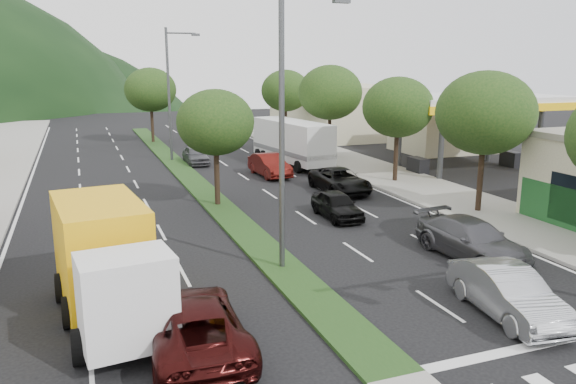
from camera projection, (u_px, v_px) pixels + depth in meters
name	position (u px, v px, depth m)	size (l,w,h in m)	color
ground	(397.00, 381.00, 13.34)	(160.00, 160.00, 0.00)	black
sidewalk_right	(364.00, 167.00, 40.42)	(5.00, 90.00, 0.15)	gray
median	(184.00, 172.00, 38.88)	(1.60, 56.00, 0.12)	#1B3714
gas_canopy	(470.00, 104.00, 38.89)	(12.20, 8.20, 5.25)	silver
bldg_right_far	(339.00, 110.00, 59.60)	(10.00, 16.00, 5.20)	beige
tree_r_b	(485.00, 113.00, 27.28)	(4.80, 4.80, 6.94)	black
tree_r_c	(398.00, 107.00, 34.65)	(4.40, 4.40, 6.48)	black
tree_r_d	(330.00, 93.00, 43.68)	(5.00, 5.00, 7.17)	black
tree_r_e	(286.00, 91.00, 52.87)	(4.60, 4.60, 6.71)	black
tree_med_near	(215.00, 123.00, 28.78)	(4.00, 4.00, 6.02)	black
tree_med_far	(150.00, 90.00, 52.38)	(4.80, 4.80, 6.94)	black
streetlight_near	(287.00, 117.00, 19.47)	(2.60, 0.25, 10.00)	#47494C
streetlight_mid	(171.00, 88.00, 42.29)	(2.60, 0.25, 10.00)	#47494C
sedan_silver	(508.00, 292.00, 16.67)	(1.57, 4.49, 1.48)	#A2A5AA
suv_maroon	(193.00, 324.00, 14.66)	(2.45, 5.31, 1.48)	black
car_queue_a	(337.00, 205.00, 27.37)	(1.54, 3.82, 1.30)	black
car_queue_b	(472.00, 240.00, 21.66)	(2.10, 5.16, 1.50)	#4A494E
car_queue_c	(270.00, 165.00, 37.57)	(1.57, 4.52, 1.49)	#51110D
car_queue_d	(340.00, 180.00, 32.91)	(2.29, 4.97, 1.38)	black
car_queue_e	(196.00, 155.00, 42.15)	(1.59, 3.94, 1.34)	#4A4B4F
box_truck	(106.00, 265.00, 16.51)	(3.26, 7.03, 3.35)	silver
motorhome	(292.00, 142.00, 41.61)	(3.64, 8.76, 3.26)	silver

